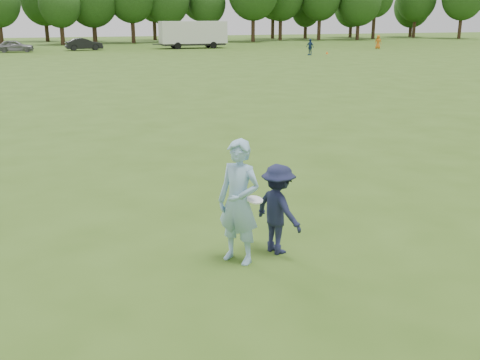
% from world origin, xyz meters
% --- Properties ---
extents(ground, '(200.00, 200.00, 0.00)m').
position_xyz_m(ground, '(0.00, 0.00, 0.00)').
color(ground, '#355417').
rests_on(ground, ground).
extents(thrower, '(0.88, 0.92, 2.11)m').
position_xyz_m(thrower, '(-1.14, -0.57, 1.05)').
color(thrower, '#88B5D3').
rests_on(thrower, ground).
extents(defender, '(0.91, 1.17, 1.60)m').
position_xyz_m(defender, '(-0.38, -0.43, 0.80)').
color(defender, '#1A1E3A').
rests_on(defender, ground).
extents(player_far_b, '(0.76, 1.02, 1.62)m').
position_xyz_m(player_far_b, '(21.55, 44.15, 0.81)').
color(player_far_b, navy).
rests_on(player_far_b, ground).
extents(player_far_c, '(0.94, 0.90, 1.62)m').
position_xyz_m(player_far_c, '(33.89, 51.16, 0.81)').
color(player_far_c, orange).
rests_on(player_far_c, ground).
extents(car_e, '(4.04, 1.79, 1.35)m').
position_xyz_m(car_e, '(-7.10, 58.61, 0.68)').
color(car_e, slate).
rests_on(car_e, ground).
extents(car_f, '(4.28, 1.90, 1.37)m').
position_xyz_m(car_f, '(0.31, 59.70, 0.68)').
color(car_f, black).
rests_on(car_f, ground).
extents(field_cone, '(0.28, 0.28, 0.30)m').
position_xyz_m(field_cone, '(23.97, 45.05, 0.15)').
color(field_cone, '#E95B0C').
rests_on(field_cone, ground).
extents(disc_in_play, '(0.28, 0.29, 0.09)m').
position_xyz_m(disc_in_play, '(-0.93, -0.76, 1.13)').
color(disc_in_play, white).
rests_on(disc_in_play, ground).
extents(cargo_trailer, '(9.00, 2.75, 3.20)m').
position_xyz_m(cargo_trailer, '(13.20, 59.47, 1.78)').
color(cargo_trailer, white).
rests_on(cargo_trailer, ground).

